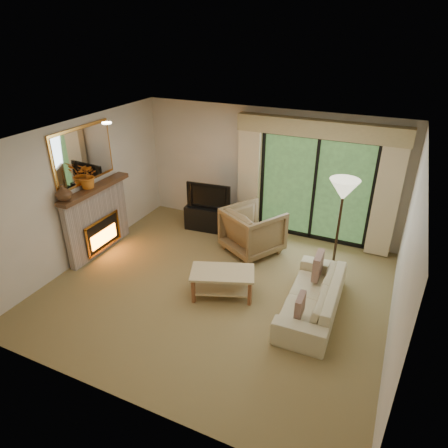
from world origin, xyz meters
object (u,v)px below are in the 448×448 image
at_px(media_console, 210,218).
at_px(sofa, 313,296).
at_px(coffee_table, 223,283).
at_px(armchair, 253,230).

distance_m(media_console, sofa, 3.27).
height_order(media_console, sofa, sofa).
xyz_separation_m(media_console, coffee_table, (1.25, -2.07, -0.03)).
xyz_separation_m(armchair, sofa, (1.51, -1.35, -0.17)).
relative_size(media_console, sofa, 0.53).
xyz_separation_m(media_console, armchair, (1.18, -0.51, 0.19)).
height_order(media_console, armchair, armchair).
bearing_deg(sofa, media_console, -126.05).
relative_size(armchair, sofa, 0.51).
height_order(sofa, coffee_table, sofa).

